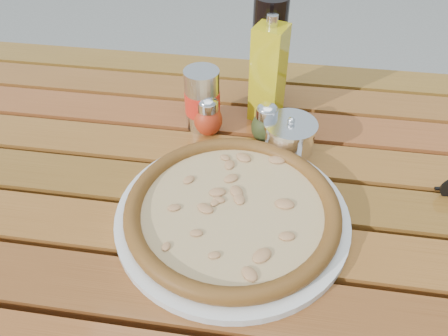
# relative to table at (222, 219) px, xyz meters

# --- Properties ---
(table) EXTENTS (1.40, 0.90, 0.75)m
(table) POSITION_rel_table_xyz_m (0.00, 0.00, 0.00)
(table) COLOR #37210C
(table) RESTS_ON ground
(plate) EXTENTS (0.46, 0.46, 0.01)m
(plate) POSITION_rel_table_xyz_m (0.03, -0.06, 0.08)
(plate) COLOR silver
(plate) RESTS_ON table
(pizza) EXTENTS (0.37, 0.37, 0.03)m
(pizza) POSITION_rel_table_xyz_m (0.03, -0.06, 0.10)
(pizza) COLOR beige
(pizza) RESTS_ON plate
(pepper_shaker) EXTENTS (0.06, 0.06, 0.08)m
(pepper_shaker) POSITION_rel_table_xyz_m (-0.05, 0.15, 0.11)
(pepper_shaker) COLOR red
(pepper_shaker) RESTS_ON table
(oregano_shaker) EXTENTS (0.07, 0.07, 0.08)m
(oregano_shaker) POSITION_rel_table_xyz_m (0.06, 0.14, 0.11)
(oregano_shaker) COLOR #363E19
(oregano_shaker) RESTS_ON table
(dark_bottle) EXTENTS (0.08, 0.08, 0.22)m
(dark_bottle) POSITION_rel_table_xyz_m (0.05, 0.28, 0.19)
(dark_bottle) COLOR black
(dark_bottle) RESTS_ON table
(soda_can) EXTENTS (0.07, 0.07, 0.12)m
(soda_can) POSITION_rel_table_xyz_m (-0.06, 0.17, 0.13)
(soda_can) COLOR silver
(soda_can) RESTS_ON table
(olive_oil_cruet) EXTENTS (0.07, 0.07, 0.21)m
(olive_oil_cruet) POSITION_rel_table_xyz_m (0.05, 0.22, 0.17)
(olive_oil_cruet) COLOR gold
(olive_oil_cruet) RESTS_ON table
(parmesan_tin) EXTENTS (0.12, 0.12, 0.07)m
(parmesan_tin) POSITION_rel_table_xyz_m (0.10, 0.12, 0.11)
(parmesan_tin) COLOR silver
(parmesan_tin) RESTS_ON table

